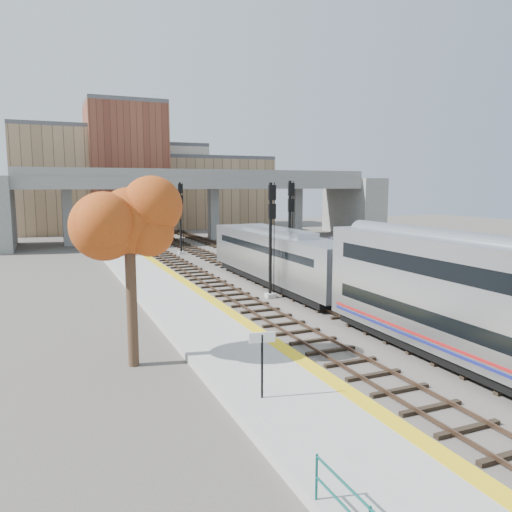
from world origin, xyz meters
name	(u,v)px	position (x,y,z in m)	size (l,w,h in m)	color
ground	(358,329)	(0.00, 0.00, 0.00)	(160.00, 160.00, 0.00)	#47423D
platform	(227,343)	(-7.25, 0.00, 0.17)	(4.50, 60.00, 0.35)	#9E9E99
yellow_strip	(264,335)	(-5.35, 0.00, 0.35)	(0.70, 60.00, 0.01)	yellow
tracks	(273,284)	(0.93, 12.50, 0.08)	(10.70, 95.00, 0.25)	black
overpass	(199,198)	(4.92, 45.00, 5.81)	(54.00, 12.00, 9.50)	slate
buildings_far	(142,183)	(1.26, 66.57, 7.88)	(43.00, 21.00, 20.60)	tan
parking_lot	(319,251)	(14.00, 28.00, 0.02)	(14.00, 18.00, 0.04)	black
locomotive	(277,256)	(1.00, 11.88, 2.28)	(3.02, 19.05, 4.10)	#A8AAB2
signal_mast_near	(271,240)	(-1.10, 8.47, 3.90)	(0.60, 0.64, 7.64)	#9E9E99
signal_mast_mid	(290,230)	(3.00, 13.78, 4.02)	(0.60, 0.64, 7.82)	#9E9E99
signal_mast_far	(181,218)	(-1.10, 31.75, 3.99)	(0.60, 0.64, 7.78)	#9E9E99
station_sign	(262,351)	(-8.31, -6.48, 1.98)	(0.89, 0.21, 2.27)	black
tree	(129,228)	(-11.63, -0.73, 5.75)	(3.60, 3.60, 7.76)	#382619
car_a	(307,253)	(9.84, 23.18, 0.61)	(1.36, 3.37, 1.15)	#99999E
car_b	(310,246)	(12.85, 28.14, 0.66)	(1.31, 3.77, 1.24)	#99999E
car_c	(335,243)	(17.25, 29.87, 0.62)	(1.63, 4.02, 1.17)	#99999E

